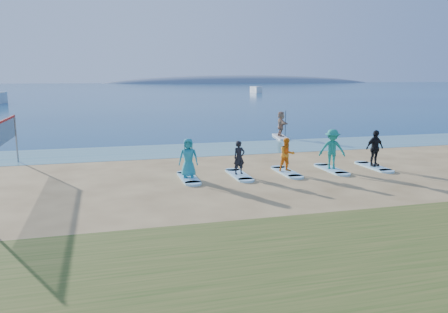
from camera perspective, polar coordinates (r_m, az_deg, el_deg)
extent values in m
plane|color=tan|center=(17.10, 5.24, -4.62)|extent=(600.00, 600.00, 0.00)
plane|color=teal|center=(26.98, -2.52, 0.96)|extent=(600.00, 600.00, 0.00)
plane|color=navy|center=(175.63, -13.40, 8.65)|extent=(600.00, 600.00, 0.00)
ellipsoid|color=slate|center=(331.22, 2.61, 9.59)|extent=(220.00, 56.00, 18.00)
cylinder|color=gray|center=(25.27, -25.50, 2.17)|extent=(0.09, 0.09, 2.50)
cube|color=silver|center=(32.35, 7.41, 2.55)|extent=(1.24, 3.08, 0.12)
imported|color=tan|center=(32.24, 7.45, 4.25)|extent=(0.66, 1.72, 1.82)
cube|color=silver|center=(125.34, 4.19, 8.32)|extent=(1.76, 5.71, 1.72)
cube|color=#A0DCF8|center=(19.20, -4.65, -2.82)|extent=(0.70, 2.20, 0.09)
imported|color=teal|center=(19.01, -4.69, -0.18)|extent=(0.93, 0.71, 1.71)
cube|color=#A0DCF8|center=(19.74, 1.97, -2.42)|extent=(0.70, 2.20, 0.09)
imported|color=black|center=(19.57, 1.99, -0.14)|extent=(0.61, 0.46, 1.51)
cube|color=#A0DCF8|center=(20.52, 8.16, -2.03)|extent=(0.70, 2.20, 0.09)
imported|color=orange|center=(20.36, 8.22, 0.24)|extent=(0.77, 0.61, 1.56)
cube|color=#A0DCF8|center=(21.53, 13.83, -1.64)|extent=(0.70, 2.20, 0.09)
imported|color=#1C8878|center=(21.35, 13.95, 0.96)|extent=(1.40, 1.15, 1.89)
cube|color=#A0DCF8|center=(22.73, 18.95, -1.28)|extent=(0.70, 2.20, 0.09)
imported|color=black|center=(22.57, 19.09, 1.04)|extent=(1.10, 0.62, 1.77)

